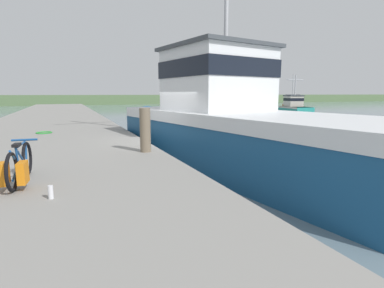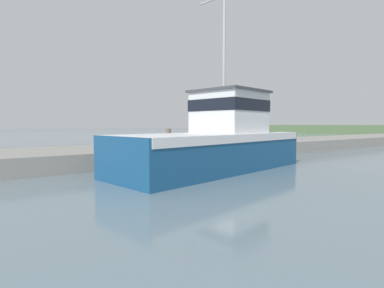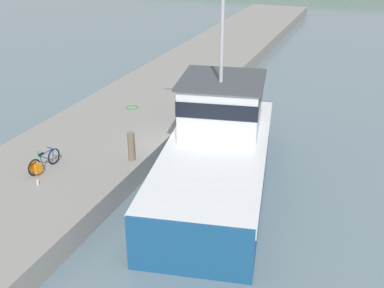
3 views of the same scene
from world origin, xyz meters
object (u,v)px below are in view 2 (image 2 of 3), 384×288
(bicycle_touring, at_px, (116,142))
(water_bottle_by_bike, at_px, (125,144))
(water_bottle_on_curb, at_px, (104,147))
(fishing_boat_main, at_px, (220,140))
(mooring_post, at_px, (169,139))

(bicycle_touring, xyz_separation_m, water_bottle_by_bike, (-0.91, 0.96, -0.20))
(bicycle_touring, distance_m, water_bottle_on_curb, 1.12)
(fishing_boat_main, bearing_deg, water_bottle_by_bike, -171.96)
(bicycle_touring, distance_m, mooring_post, 3.46)
(water_bottle_by_bike, bearing_deg, water_bottle_on_curb, -53.30)
(bicycle_touring, height_order, water_bottle_by_bike, bicycle_touring)
(mooring_post, distance_m, water_bottle_by_bike, 3.85)
(water_bottle_on_curb, bearing_deg, water_bottle_by_bike, 126.70)
(water_bottle_on_curb, bearing_deg, mooring_post, 54.10)
(bicycle_touring, xyz_separation_m, water_bottle_on_curb, (0.53, -0.97, -0.22))
(water_bottle_on_curb, relative_size, water_bottle_by_bike, 0.80)
(bicycle_touring, bearing_deg, mooring_post, 43.33)
(fishing_boat_main, distance_m, water_bottle_on_curb, 6.89)
(fishing_boat_main, distance_m, water_bottle_by_bike, 7.26)
(fishing_boat_main, bearing_deg, water_bottle_on_curb, -152.62)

